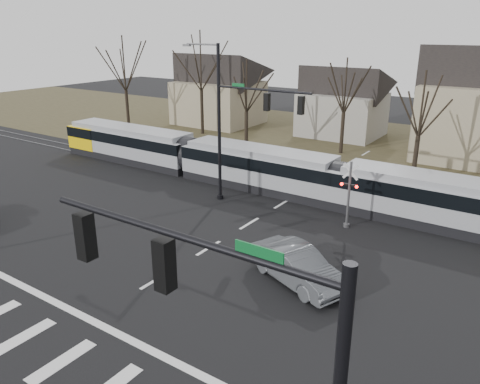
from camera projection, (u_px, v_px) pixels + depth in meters
The scene contains 14 objects.
ground at pixel (124, 299), 20.21m from camera, with size 140.00×140.00×0.00m, color black.
grass_verge at pixel (373, 149), 45.21m from camera, with size 140.00×28.00×0.01m, color #38331E.
crosswalk at pixel (41, 349), 17.08m from camera, with size 27.00×2.60×0.01m.
stop_line at pixel (90, 320), 18.80m from camera, with size 28.00×0.35×0.01m, color silver.
lane_dashes at pixel (296, 195), 32.71m from camera, with size 0.18×30.00×0.01m.
rail_pair at pixel (295, 196), 32.54m from camera, with size 90.00×1.52×0.06m.
tram at pixel (257, 166), 33.86m from camera, with size 39.34×2.92×2.98m.
sedan at pixel (297, 266), 21.32m from camera, with size 5.42×3.58×1.69m, color #515459.
signal_pole_near_right at pixel (239, 375), 8.46m from camera, with size 6.72×0.44×8.00m.
signal_pole_far at pixel (239, 119), 29.35m from camera, with size 9.28×0.44×10.20m.
rail_crossing_signal at pixel (349, 197), 26.93m from camera, with size 1.08×0.36×4.00m.
tree_row at pixel (378, 107), 37.80m from camera, with size 59.20×7.20×10.00m.
house_a at pixel (219, 86), 55.84m from camera, with size 9.72×8.64×8.60m.
house_b at pixel (343, 98), 49.65m from camera, with size 8.64×7.56×7.65m.
Camera 1 is at (13.98, -11.68, 11.11)m, focal length 35.00 mm.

